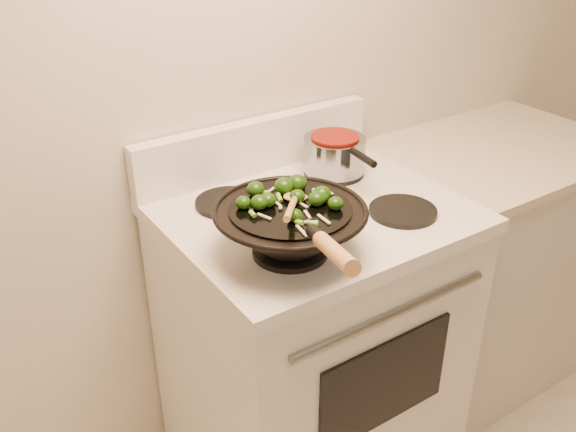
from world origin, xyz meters
TOP-DOWN VIEW (x-y plane):
  - stove at (-0.20, 1.17)m, footprint 0.78×0.67m
  - counter_unit at (0.59, 1.20)m, footprint 0.82×0.62m
  - wok at (-0.38, 1.02)m, footprint 0.36×0.58m
  - stirfry at (-0.36, 1.05)m, footprint 0.23×0.25m
  - wooden_spoon at (-0.39, 0.99)m, footprint 0.19×0.22m
  - saucepan at (-0.02, 1.32)m, footprint 0.18×0.29m

SIDE VIEW (x-z plane):
  - counter_unit at x=0.59m, z-range 0.00..0.91m
  - stove at x=-0.20m, z-range -0.07..1.01m
  - saucepan at x=-0.02m, z-range 0.93..1.04m
  - wok at x=-0.38m, z-range 0.88..1.11m
  - stirfry at x=-0.36m, z-range 1.04..1.08m
  - wooden_spoon at x=-0.39m, z-range 1.03..1.11m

